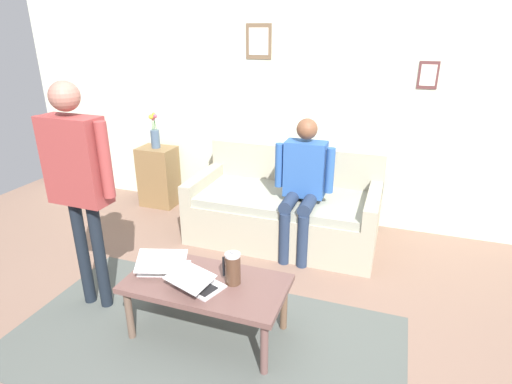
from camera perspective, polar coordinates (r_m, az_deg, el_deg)
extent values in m
plane|color=#7E6051|center=(3.09, -3.83, -19.12)|extent=(7.68, 7.68, 0.00)
cube|color=#4D524D|center=(3.05, -7.40, -19.82)|extent=(2.68, 1.46, 0.01)
cube|color=silver|center=(4.49, 7.00, 12.98)|extent=(7.04, 0.10, 2.70)
cube|color=brown|center=(4.31, 22.76, 14.72)|extent=(0.18, 0.02, 0.25)
cube|color=silver|center=(4.30, 22.77, 14.71)|extent=(0.14, 0.00, 0.19)
cube|color=brown|center=(4.53, 0.40, 20.16)|extent=(0.28, 0.02, 0.35)
cube|color=silver|center=(4.52, 0.36, 20.15)|extent=(0.21, 0.00, 0.27)
cube|color=#A7A089|center=(4.20, 3.81, -3.85)|extent=(1.84, 0.93, 0.42)
cube|color=#999B8A|center=(4.08, 3.82, -0.80)|extent=(1.60, 0.85, 0.08)
cube|color=#A7A089|center=(4.39, 5.36, 3.46)|extent=(1.84, 0.14, 0.46)
cube|color=#A7A089|center=(3.96, 16.00, -1.43)|extent=(0.12, 0.93, 0.20)
cube|color=#A7A089|center=(4.37, -7.02, 1.46)|extent=(0.12, 0.93, 0.20)
cube|color=brown|center=(2.87, -6.89, -12.51)|extent=(1.09, 0.56, 0.04)
cylinder|color=brown|center=(2.69, 1.15, -20.82)|extent=(0.05, 0.05, 0.39)
cylinder|color=brown|center=(3.07, -17.15, -15.88)|extent=(0.05, 0.05, 0.39)
cylinder|color=brown|center=(3.02, 3.88, -15.43)|extent=(0.05, 0.05, 0.39)
cylinder|color=brown|center=(3.36, -12.71, -11.77)|extent=(0.05, 0.05, 0.39)
cube|color=silver|center=(2.82, -7.81, -12.65)|extent=(0.36, 0.30, 0.01)
cube|color=black|center=(2.80, -8.07, -12.67)|extent=(0.29, 0.21, 0.00)
cube|color=silver|center=(2.72, -9.18, -11.57)|extent=(0.36, 0.29, 0.05)
cube|color=silver|center=(2.72, -9.14, -11.54)|extent=(0.32, 0.26, 0.05)
cube|color=silver|center=(3.03, -12.54, -10.29)|extent=(0.39, 0.31, 0.01)
cube|color=black|center=(3.02, -12.63, -10.34)|extent=(0.31, 0.21, 0.00)
cube|color=silver|center=(2.93, -13.01, -9.32)|extent=(0.38, 0.28, 0.09)
cube|color=white|center=(2.93, -12.99, -9.30)|extent=(0.34, 0.25, 0.07)
cylinder|color=#4C3323|center=(2.77, -3.22, -10.68)|extent=(0.10, 0.10, 0.21)
cylinder|color=#B7B7BC|center=(2.72, -3.27, -8.71)|extent=(0.10, 0.10, 0.02)
sphere|color=#B2B2B7|center=(2.70, -3.28, -8.29)|extent=(0.03, 0.03, 0.03)
cube|color=black|center=(2.79, -4.51, -10.25)|extent=(0.01, 0.01, 0.14)
cube|color=brown|center=(5.10, -13.33, 2.11)|extent=(0.42, 0.32, 0.72)
cylinder|color=#465C74|center=(4.97, -13.78, 7.16)|extent=(0.10, 0.10, 0.21)
cylinder|color=#3D7038|center=(4.95, -13.92, 9.40)|extent=(0.01, 0.01, 0.18)
sphere|color=yellow|center=(4.93, -14.00, 10.41)|extent=(0.04, 0.04, 0.04)
cylinder|color=#3D7038|center=(4.91, -13.82, 9.26)|extent=(0.01, 0.03, 0.16)
sphere|color=#D04862|center=(4.89, -13.81, 10.19)|extent=(0.05, 0.05, 0.05)
cylinder|color=#3D7038|center=(4.94, -14.19, 9.20)|extent=(0.01, 0.02, 0.15)
sphere|color=gold|center=(4.93, -14.36, 10.06)|extent=(0.05, 0.05, 0.05)
cylinder|color=#3D7038|center=(4.95, -13.98, 9.10)|extent=(0.02, 0.02, 0.13)
sphere|color=#D9476C|center=(4.95, -14.06, 9.83)|extent=(0.04, 0.04, 0.04)
cylinder|color=black|center=(3.42, -22.87, -7.80)|extent=(0.09, 0.09, 0.87)
cylinder|color=black|center=(3.32, -20.87, -8.39)|extent=(0.09, 0.09, 0.87)
cube|color=brown|center=(3.09, -23.78, 3.98)|extent=(0.44, 0.20, 0.61)
cylinder|color=brown|center=(3.26, -27.14, 4.86)|extent=(0.08, 0.08, 0.52)
cylinder|color=brown|center=(2.91, -20.20, 4.13)|extent=(0.08, 0.08, 0.52)
sphere|color=#9D6556|center=(3.00, -25.05, 11.93)|extent=(0.20, 0.20, 0.20)
cylinder|color=#23304A|center=(3.72, 6.49, -6.83)|extent=(0.10, 0.10, 0.50)
cylinder|color=#23304A|center=(3.75, 3.94, -6.45)|extent=(0.10, 0.10, 0.50)
cylinder|color=#23304A|center=(3.75, 7.31, -1.54)|extent=(0.12, 0.40, 0.12)
cylinder|color=#23304A|center=(3.78, 4.80, -1.22)|extent=(0.12, 0.40, 0.12)
cube|color=#2C569F|center=(3.84, 6.83, 3.19)|extent=(0.37, 0.20, 0.52)
cylinder|color=#2C569F|center=(3.74, 10.22, 2.93)|extent=(0.08, 0.08, 0.42)
cylinder|color=#2C569F|center=(3.84, 3.23, 3.73)|extent=(0.08, 0.08, 0.42)
sphere|color=brown|center=(3.74, 7.09, 8.66)|extent=(0.19, 0.19, 0.19)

